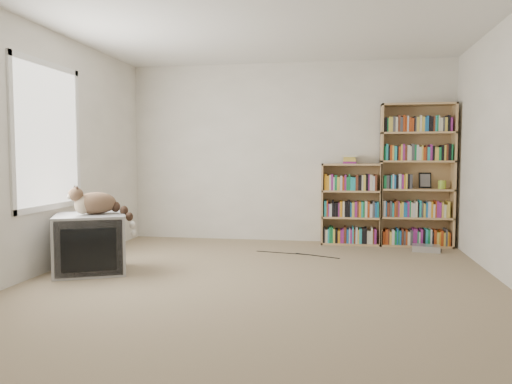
% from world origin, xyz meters
% --- Properties ---
extents(floor, '(4.50, 5.00, 0.01)m').
position_xyz_m(floor, '(0.00, 0.00, 0.00)').
color(floor, gray).
rests_on(floor, ground).
extents(wall_back, '(4.50, 0.02, 2.50)m').
position_xyz_m(wall_back, '(0.00, 2.50, 1.25)').
color(wall_back, white).
rests_on(wall_back, floor).
extents(wall_front, '(4.50, 0.02, 2.50)m').
position_xyz_m(wall_front, '(0.00, -2.50, 1.25)').
color(wall_front, white).
rests_on(wall_front, floor).
extents(wall_left, '(0.02, 5.00, 2.50)m').
position_xyz_m(wall_left, '(-2.25, 0.00, 1.25)').
color(wall_left, white).
rests_on(wall_left, floor).
extents(ceiling, '(4.50, 5.00, 0.02)m').
position_xyz_m(ceiling, '(0.00, 0.00, 2.50)').
color(ceiling, white).
rests_on(ceiling, wall_back).
extents(window, '(0.02, 1.22, 1.52)m').
position_xyz_m(window, '(-2.24, 0.20, 1.40)').
color(window, white).
rests_on(window, wall_left).
extents(crt_tv, '(0.89, 0.85, 0.60)m').
position_xyz_m(crt_tv, '(-1.80, 0.21, 0.30)').
color(crt_tv, '#99999C').
rests_on(crt_tv, floor).
extents(cat, '(0.69, 0.49, 0.50)m').
position_xyz_m(cat, '(-1.70, 0.25, 0.68)').
color(cat, '#3B2718').
rests_on(cat, crt_tv).
extents(bookcase_tall, '(0.94, 0.30, 1.89)m').
position_xyz_m(bookcase_tall, '(1.73, 2.36, 0.89)').
color(bookcase_tall, '#AC7E56').
rests_on(bookcase_tall, floor).
extents(bookcase_short, '(0.80, 0.30, 1.10)m').
position_xyz_m(bookcase_short, '(0.88, 2.36, 0.51)').
color(bookcase_short, '#AC7E56').
rests_on(bookcase_short, floor).
extents(book_stack, '(0.21, 0.27, 0.12)m').
position_xyz_m(book_stack, '(0.85, 2.34, 1.16)').
color(book_stack, '#A23B15').
rests_on(book_stack, bookcase_short).
extents(green_mug, '(0.10, 0.10, 0.11)m').
position_xyz_m(green_mug, '(2.05, 2.34, 0.82)').
color(green_mug, '#97BD36').
rests_on(green_mug, bookcase_tall).
extents(framed_print, '(0.16, 0.05, 0.21)m').
position_xyz_m(framed_print, '(1.85, 2.44, 0.87)').
color(framed_print, black).
rests_on(framed_print, bookcase_tall).
extents(dvd_player, '(0.37, 0.29, 0.08)m').
position_xyz_m(dvd_player, '(1.81, 1.97, 0.04)').
color(dvd_player, '#BABABF').
rests_on(dvd_player, floor).
extents(wall_outlet, '(0.01, 0.08, 0.13)m').
position_xyz_m(wall_outlet, '(-2.24, 0.55, 0.32)').
color(wall_outlet, silver).
rests_on(wall_outlet, wall_left).
extents(floor_cables, '(1.20, 0.70, 0.01)m').
position_xyz_m(floor_cables, '(0.27, 1.64, 0.00)').
color(floor_cables, black).
rests_on(floor_cables, floor).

